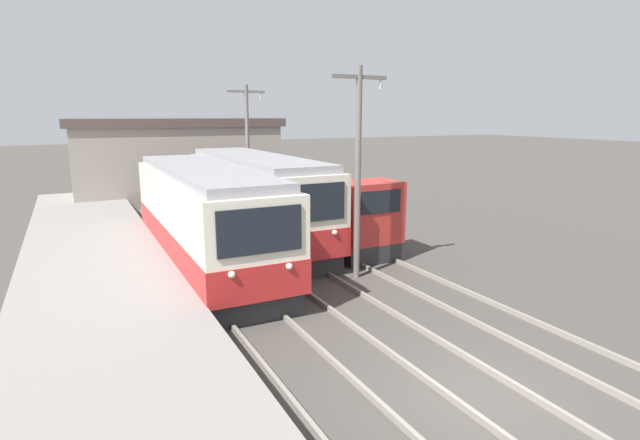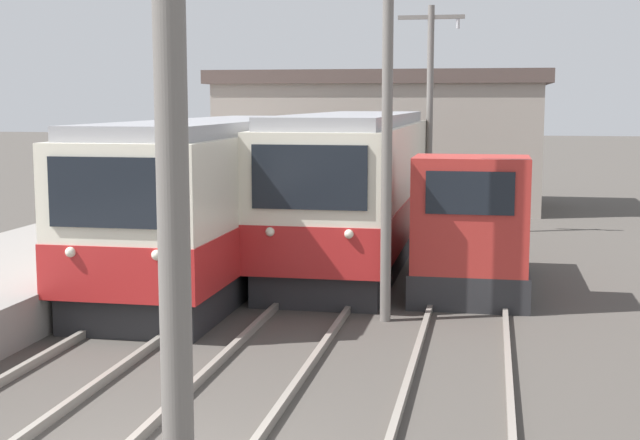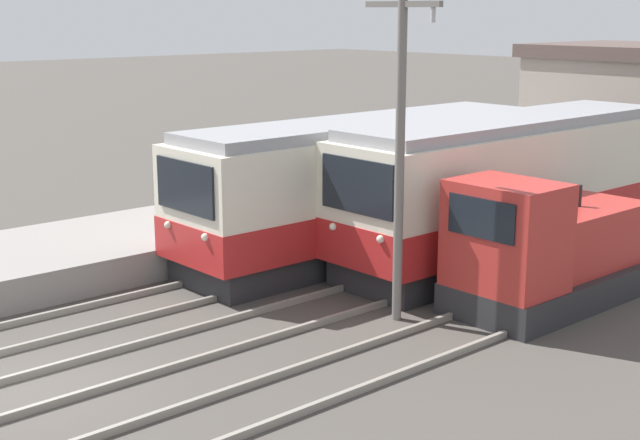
{
  "view_description": "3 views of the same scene",
  "coord_description": "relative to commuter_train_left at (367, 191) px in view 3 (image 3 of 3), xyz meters",
  "views": [
    {
      "loc": [
        -6.7,
        -6.43,
        5.42
      ],
      "look_at": [
        0.87,
        8.63,
        1.86
      ],
      "focal_mm": 28.0,
      "sensor_mm": 36.0,
      "label": 1
    },
    {
      "loc": [
        3.59,
        -8.73,
        4.1
      ],
      "look_at": [
        0.2,
        8.84,
        1.7
      ],
      "focal_mm": 50.0,
      "sensor_mm": 36.0,
      "label": 2
    },
    {
      "loc": [
        14.21,
        -5.72,
        6.47
      ],
      "look_at": [
        -1.27,
        7.95,
        1.6
      ],
      "focal_mm": 50.0,
      "sensor_mm": 36.0,
      "label": 3
    }
  ],
  "objects": [
    {
      "name": "catenary_mast_mid",
      "position": [
        4.31,
        -3.29,
        2.08
      ],
      "size": [
        2.0,
        0.2,
        6.94
      ],
      "color": "slate",
      "rests_on": "ground"
    },
    {
      "name": "shunting_locomotive",
      "position": [
        5.8,
        -0.08,
        -0.5
      ],
      "size": [
        2.4,
        5.33,
        3.0
      ],
      "color": "#28282B",
      "rests_on": "ground"
    },
    {
      "name": "ground_plane",
      "position": [
        2.6,
        -10.82,
        -1.71
      ],
      "size": [
        200.0,
        200.0,
        0.0
      ],
      "primitive_type": "plane",
      "color": "#47423D"
    },
    {
      "name": "track_center",
      "position": [
        2.8,
        -10.82,
        -1.64
      ],
      "size": [
        1.54,
        60.0,
        0.14
      ],
      "color": "gray",
      "rests_on": "ground"
    },
    {
      "name": "commuter_train_left",
      "position": [
        0.0,
        0.0,
        0.0
      ],
      "size": [
        2.84,
        11.64,
        3.67
      ],
      "color": "#28282B",
      "rests_on": "ground"
    },
    {
      "name": "commuter_train_center",
      "position": [
        2.8,
        2.5,
        0.04
      ],
      "size": [
        2.84,
        11.23,
        3.78
      ],
      "color": "#28282B",
      "rests_on": "ground"
    }
  ]
}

